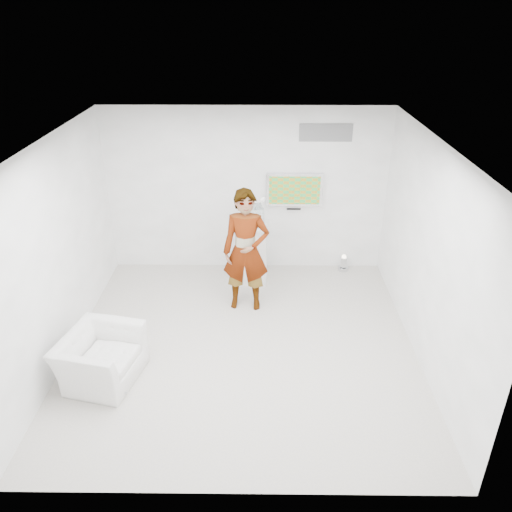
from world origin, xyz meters
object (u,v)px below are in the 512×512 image
Objects in this scene: tv at (294,190)px; floor_uplight at (343,263)px; person at (246,251)px; armchair at (101,358)px; pedestal at (253,253)px.

tv is 3.31× the size of floor_uplight.
tv is at bearing 62.41° from person.
tv is 0.49× the size of person.
armchair is at bearing -130.30° from tv.
armchair is (-2.70, -3.18, -1.21)m from tv.
armchair is 3.42× the size of floor_uplight.
armchair is 4.78m from floor_uplight.
floor_uplight is (3.66, 3.06, -0.18)m from armchair.
person reaches higher than floor_uplight.
armchair is 0.95× the size of pedestal.
pedestal is at bearing -23.34° from armchair.
floor_uplight is (1.69, 0.39, -0.39)m from pedestal.
person reaches higher than tv.
person is (-0.82, -1.37, -0.54)m from tv.
tv reaches higher than floor_uplight.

